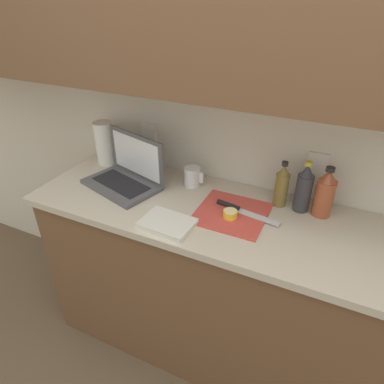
{
  "coord_description": "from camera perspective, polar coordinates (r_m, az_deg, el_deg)",
  "views": [
    {
      "loc": [
        0.2,
        -1.2,
        1.82
      ],
      "look_at": [
        -0.36,
        -0.01,
        1.02
      ],
      "focal_mm": 32.0,
      "sensor_mm": 36.0,
      "label": 1
    }
  ],
  "objects": [
    {
      "name": "ground_plane",
      "position": [
        2.19,
        9.61,
        -25.53
      ],
      "size": [
        12.0,
        12.0,
        0.0
      ],
      "primitive_type": "plane",
      "color": "brown",
      "rests_on": "ground"
    },
    {
      "name": "wall_back",
      "position": [
        1.46,
        17.96,
        19.72
      ],
      "size": [
        5.2,
        0.38,
        2.6
      ],
      "color": "silver",
      "rests_on": "ground_plane"
    },
    {
      "name": "counter_unit",
      "position": [
        1.81,
        11.7,
        -17.24
      ],
      "size": [
        2.26,
        0.59,
        0.94
      ],
      "color": "brown",
      "rests_on": "ground_plane"
    },
    {
      "name": "laptop",
      "position": [
        1.77,
        -10.67,
        3.15
      ],
      "size": [
        0.43,
        0.33,
        0.25
      ],
      "rotation": [
        0.0,
        0.0,
        -0.29
      ],
      "color": "#515156",
      "rests_on": "counter_unit"
    },
    {
      "name": "cutting_board",
      "position": [
        1.54,
        6.62,
        -3.51
      ],
      "size": [
        0.3,
        0.3,
        0.01
      ],
      "primitive_type": "cube",
      "color": "#D1473D",
      "rests_on": "counter_unit"
    },
    {
      "name": "knife",
      "position": [
        1.55,
        7.42,
        -2.69
      ],
      "size": [
        0.3,
        0.07,
        0.02
      ],
      "rotation": [
        0.0,
        0.0,
        -0.15
      ],
      "color": "silver",
      "rests_on": "cutting_board"
    },
    {
      "name": "lemon_half_cut",
      "position": [
        1.5,
        6.39,
        -3.62
      ],
      "size": [
        0.06,
        0.06,
        0.03
      ],
      "color": "yellow",
      "rests_on": "cutting_board"
    },
    {
      "name": "bottle_green_soda",
      "position": [
        1.58,
        21.25,
        -0.28
      ],
      "size": [
        0.08,
        0.08,
        0.23
      ],
      "color": "#A34C2D",
      "rests_on": "counter_unit"
    },
    {
      "name": "bottle_oil_tall",
      "position": [
        1.58,
        18.15,
        0.56
      ],
      "size": [
        0.07,
        0.07,
        0.24
      ],
      "color": "#333338",
      "rests_on": "counter_unit"
    },
    {
      "name": "bottle_water_clear",
      "position": [
        1.6,
        14.82,
        0.97
      ],
      "size": [
        0.06,
        0.06,
        0.22
      ],
      "color": "olive",
      "rests_on": "counter_unit"
    },
    {
      "name": "measuring_cup",
      "position": [
        1.73,
        0.05,
        2.62
      ],
      "size": [
        0.1,
        0.08,
        0.1
      ],
      "color": "silver",
      "rests_on": "counter_unit"
    },
    {
      "name": "paper_towel_roll",
      "position": [
        1.99,
        -14.32,
        7.9
      ],
      "size": [
        0.1,
        0.1,
        0.24
      ],
      "color": "white",
      "rests_on": "counter_unit"
    },
    {
      "name": "dish_towel",
      "position": [
        1.46,
        -4.12,
        -5.23
      ],
      "size": [
        0.23,
        0.17,
        0.02
      ],
      "primitive_type": "cube",
      "rotation": [
        0.0,
        0.0,
        -0.06
      ],
      "color": "silver",
      "rests_on": "counter_unit"
    }
  ]
}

